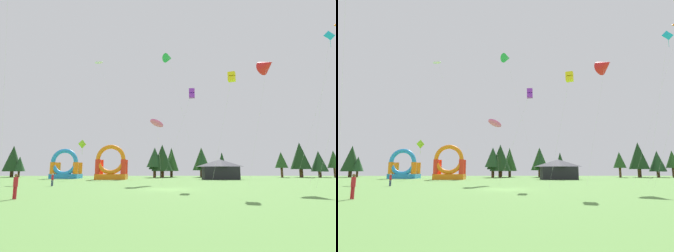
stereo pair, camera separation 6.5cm
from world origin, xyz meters
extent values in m
plane|color=#5B8C42|center=(0.00, 0.00, 0.00)|extent=(120.00, 120.00, 0.00)
cylinder|color=silver|center=(21.62, 7.58, 11.94)|extent=(9.71, 1.45, 23.88)
cylinder|color=silver|center=(-14.16, -6.92, 8.90)|extent=(0.91, 3.25, 17.80)
cone|color=green|center=(0.28, 26.56, 26.36)|extent=(3.06, 3.04, 2.42)
cylinder|color=silver|center=(3.07, 23.41, 13.18)|extent=(5.60, 6.32, 26.37)
pyramid|color=#8CD826|center=(-17.58, 26.39, 7.22)|extent=(1.03, 1.13, 1.31)
cylinder|color=#8CD826|center=(-17.66, 26.46, 6.20)|extent=(0.04, 0.04, 2.03)
cylinder|color=silver|center=(-18.86, 26.38, 3.61)|extent=(2.42, 0.16, 7.22)
cone|color=red|center=(13.48, 5.45, 16.14)|extent=(2.81, 2.85, 2.32)
cylinder|color=silver|center=(11.53, 4.45, 8.07)|extent=(3.91, 2.01, 16.15)
ellipsoid|color=white|center=(-15.67, 28.93, 26.29)|extent=(2.20, 1.25, 0.71)
cylinder|color=silver|center=(-10.51, 27.87, 13.15)|extent=(10.32, 2.13, 26.30)
pyramid|color=#19B7CC|center=(23.01, 6.03, 20.92)|extent=(1.21, 0.50, 1.19)
cylinder|color=#19B7CC|center=(23.01, 6.12, 20.06)|extent=(0.04, 0.04, 1.69)
cylinder|color=silver|center=(21.60, 7.79, 10.45)|extent=(2.84, 3.37, 20.90)
cube|color=yellow|center=(6.96, -0.84, 11.96)|extent=(1.02, 1.02, 0.45)
cube|color=yellow|center=(6.96, -0.84, 12.50)|extent=(1.02, 1.02, 0.45)
cylinder|color=silver|center=(5.74, -0.37, 6.12)|extent=(2.46, 0.96, 12.23)
ellipsoid|color=#EA599E|center=(-1.73, 12.66, 9.35)|extent=(2.88, 3.52, 1.66)
cylinder|color=silver|center=(-1.33, 13.28, 4.67)|extent=(0.81, 1.27, 9.35)
cube|color=purple|center=(3.14, 5.27, 11.77)|extent=(0.81, 0.81, 0.55)
cube|color=purple|center=(3.14, 5.27, 12.43)|extent=(0.81, 0.81, 0.55)
cylinder|color=silver|center=(1.10, 5.48, 6.05)|extent=(4.09, 0.44, 12.10)
cylinder|color=navy|center=(-14.65, 5.60, 0.39)|extent=(0.16, 0.16, 0.78)
cylinder|color=navy|center=(-14.75, 5.48, 0.39)|extent=(0.16, 0.16, 0.78)
cylinder|color=#B21E26|center=(-14.70, 5.54, 1.09)|extent=(0.39, 0.39, 0.62)
sphere|color=#D8AD84|center=(-14.70, 5.54, 1.50)|extent=(0.21, 0.21, 0.21)
cylinder|color=#B21E26|center=(-11.23, -9.27, 0.44)|extent=(0.16, 0.16, 0.87)
cylinder|color=#B21E26|center=(-11.07, -9.32, 0.44)|extent=(0.16, 0.16, 0.87)
cylinder|color=#B21E26|center=(-11.15, -9.29, 1.22)|extent=(0.38, 0.38, 0.69)
sphere|color=brown|center=(-11.15, -9.29, 1.68)|extent=(0.24, 0.24, 0.24)
cube|color=orange|center=(-11.79, 28.40, 0.56)|extent=(6.37, 3.85, 1.12)
cylinder|color=red|center=(-14.44, 27.01, 2.64)|extent=(1.08, 1.08, 3.02)
cylinder|color=red|center=(-9.14, 27.01, 2.64)|extent=(1.08, 1.08, 3.02)
cylinder|color=red|center=(-14.44, 29.78, 2.64)|extent=(1.08, 1.08, 3.02)
cylinder|color=red|center=(-9.14, 29.78, 2.64)|extent=(1.08, 1.08, 3.02)
torus|color=orange|center=(-11.79, 27.01, 4.15)|extent=(6.16, 0.86, 6.16)
cube|color=#268CD8|center=(-23.59, 34.42, 0.52)|extent=(6.42, 4.27, 1.04)
cylinder|color=orange|center=(-26.20, 32.89, 2.38)|extent=(1.20, 1.20, 2.69)
cylinder|color=orange|center=(-20.98, 32.89, 2.38)|extent=(1.20, 1.20, 2.69)
cylinder|color=orange|center=(-26.20, 35.96, 2.38)|extent=(1.20, 1.20, 2.69)
cylinder|color=orange|center=(-20.98, 35.96, 2.38)|extent=(1.20, 1.20, 2.69)
torus|color=#268CD8|center=(-23.59, 32.89, 3.73)|extent=(6.18, 0.96, 6.18)
cube|color=black|center=(11.27, 28.15, 1.34)|extent=(7.32, 4.41, 2.68)
pyramid|color=#3F3F47|center=(11.27, 28.15, 3.44)|extent=(7.32, 4.41, 1.52)
cylinder|color=#4C331E|center=(-42.56, 45.49, 0.78)|extent=(0.89, 0.89, 1.56)
cone|color=#193819|center=(-42.56, 45.49, 5.10)|extent=(4.93, 4.93, 7.07)
cylinder|color=#4C331E|center=(-40.46, 45.15, 0.79)|extent=(0.56, 0.56, 1.57)
cone|color=#1E4221|center=(-40.46, 45.15, 3.58)|extent=(3.10, 3.10, 4.02)
cylinder|color=#4C331E|center=(-3.23, 42.14, 1.05)|extent=(0.56, 0.56, 2.10)
cone|color=#1E4221|center=(-3.23, 42.14, 4.63)|extent=(3.12, 3.12, 5.08)
cylinder|color=#4C331E|center=(-3.20, 41.44, 1.34)|extent=(0.76, 0.76, 2.67)
cone|color=#1E4221|center=(-3.20, 41.44, 5.26)|extent=(4.25, 4.25, 5.16)
cylinder|color=#4C331E|center=(-1.24, 41.92, 0.83)|extent=(1.01, 1.01, 1.66)
cone|color=#193819|center=(-1.24, 41.92, 5.14)|extent=(5.62, 5.62, 6.95)
cylinder|color=#4C331E|center=(1.29, 45.54, 0.83)|extent=(0.73, 0.73, 1.65)
cone|color=#234C1E|center=(1.29, 45.54, 4.86)|extent=(4.03, 4.03, 6.41)
cylinder|color=#4C331E|center=(9.46, 42.80, 1.37)|extent=(0.48, 0.48, 2.74)
cone|color=#1E4221|center=(9.46, 42.80, 5.10)|extent=(2.66, 2.66, 4.72)
cylinder|color=#4C331E|center=(9.64, 45.53, 0.92)|extent=(0.89, 0.89, 1.84)
cone|color=#234C1E|center=(9.64, 45.53, 5.01)|extent=(4.96, 4.96, 6.34)
cylinder|color=#4C331E|center=(14.36, 40.80, 1.01)|extent=(0.47, 0.47, 2.01)
cone|color=#193819|center=(14.36, 40.80, 4.26)|extent=(2.59, 2.59, 4.49)
cylinder|color=#4C331E|center=(30.42, 42.09, 1.25)|extent=(0.59, 0.59, 2.49)
cone|color=#234C1E|center=(30.42, 42.09, 4.61)|extent=(3.30, 3.30, 4.23)
cylinder|color=#4C331E|center=(36.05, 43.07, 1.08)|extent=(0.94, 0.94, 2.15)
cone|color=#193819|center=(36.05, 43.07, 5.77)|extent=(5.20, 5.20, 7.22)
cylinder|color=#4C331E|center=(40.67, 42.40, 0.77)|extent=(0.78, 0.78, 1.55)
cone|color=#1E4221|center=(40.67, 42.40, 4.29)|extent=(4.31, 4.31, 5.49)
cylinder|color=#4C331E|center=(43.89, 41.05, 1.23)|extent=(0.59, 0.59, 2.47)
cone|color=#234C1E|center=(43.89, 41.05, 4.75)|extent=(3.29, 3.29, 4.57)
camera|label=1|loc=(-0.35, -28.96, 2.11)|focal=28.48mm
camera|label=2|loc=(-0.28, -28.97, 2.11)|focal=28.48mm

